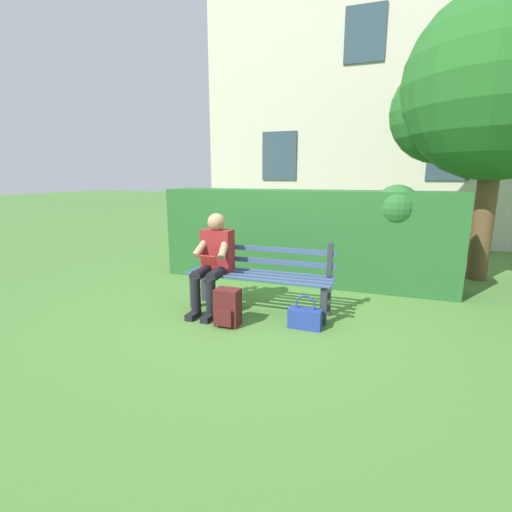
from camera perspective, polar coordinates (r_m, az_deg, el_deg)
ground at (r=4.69m, az=0.42°, el=-8.46°), size 60.00×60.00×0.00m
park_bench at (r=4.60m, az=0.66°, el=-3.05°), size 1.82×0.47×0.88m
person_seated at (r=4.62m, az=-6.54°, el=-0.49°), size 0.44×0.73×1.21m
hedge_backdrop at (r=5.88m, az=7.52°, el=3.38°), size 4.49×0.77×1.54m
tree at (r=7.07m, az=32.23°, el=20.69°), size 2.95×2.81×4.38m
building_facade at (r=11.25m, az=16.64°, el=22.95°), size 7.82×3.15×7.68m
backpack at (r=4.21m, az=-4.39°, el=-7.92°), size 0.27×0.27×0.42m
handbag at (r=4.19m, az=7.53°, el=-9.34°), size 0.36×0.15×0.38m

